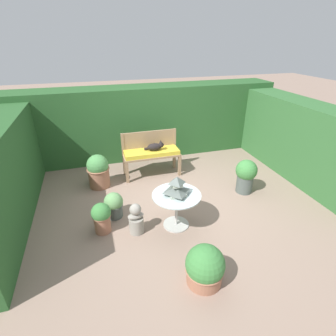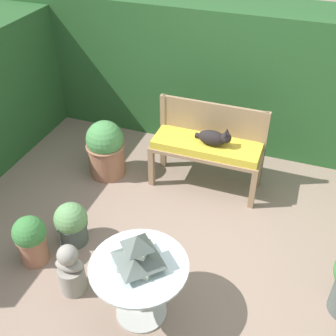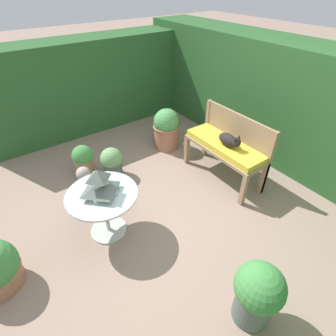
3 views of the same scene
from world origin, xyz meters
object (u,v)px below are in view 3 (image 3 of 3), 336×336
at_px(garden_bench, 224,148).
at_px(potted_plant_bench_left, 257,293).
at_px(potted_plant_table_far, 112,162).
at_px(potted_plant_table_near, 84,160).
at_px(pagoda_birdhouse, 100,184).
at_px(potted_plant_path_edge, 167,129).
at_px(cat, 229,140).
at_px(garden_bust, 86,186).
at_px(patio_table, 103,202).

relative_size(garden_bench, potted_plant_bench_left, 1.78).
bearing_deg(potted_plant_table_far, garden_bench, 53.06).
height_order(potted_plant_table_near, potted_plant_bench_left, potted_plant_bench_left).
bearing_deg(potted_plant_table_far, potted_plant_table_near, -123.09).
xyz_separation_m(garden_bench, potted_plant_bench_left, (1.57, -1.20, -0.12)).
distance_m(pagoda_birdhouse, potted_plant_path_edge, 2.00).
xyz_separation_m(garden_bench, cat, (0.08, -0.02, 0.18)).
distance_m(garden_bust, potted_plant_bench_left, 2.33).
bearing_deg(garden_bust, garden_bench, 62.44).
distance_m(potted_plant_path_edge, potted_plant_bench_left, 2.90).
height_order(pagoda_birdhouse, potted_plant_bench_left, pagoda_birdhouse).
height_order(garden_bench, potted_plant_bench_left, potted_plant_bench_left).
height_order(patio_table, potted_plant_path_edge, potted_plant_path_edge).
bearing_deg(cat, potted_plant_table_near, -126.49).
xyz_separation_m(cat, potted_plant_bench_left, (1.49, -1.17, -0.30)).
xyz_separation_m(garden_bench, potted_plant_table_far, (-0.96, -1.28, -0.26)).
height_order(cat, patio_table, cat).
distance_m(garden_bench, patio_table, 1.80).
xyz_separation_m(cat, garden_bust, (-0.75, -1.76, -0.44)).
xyz_separation_m(potted_plant_table_near, potted_plant_path_edge, (0.04, 1.44, 0.08)).
bearing_deg(garden_bust, patio_table, -8.32).
xyz_separation_m(patio_table, potted_plant_bench_left, (1.60, 0.60, -0.09)).
relative_size(garden_bust, potted_plant_path_edge, 0.75).
xyz_separation_m(garden_bench, potted_plant_table_near, (-1.18, -1.61, -0.22)).
distance_m(patio_table, potted_plant_bench_left, 1.71).
bearing_deg(potted_plant_path_edge, potted_plant_table_near, -91.49).
bearing_deg(patio_table, potted_plant_table_far, 150.90).
height_order(garden_bust, potted_plant_table_far, garden_bust).
bearing_deg(patio_table, potted_plant_bench_left, 20.58).
relative_size(garden_bench, pagoda_birdhouse, 3.64).
bearing_deg(potted_plant_bench_left, potted_plant_table_near, -171.42).
relative_size(cat, potted_plant_path_edge, 0.60).
xyz_separation_m(garden_bench, pagoda_birdhouse, (-0.03, -1.80, 0.22)).
distance_m(patio_table, potted_plant_table_far, 1.09).
distance_m(pagoda_birdhouse, potted_plant_bench_left, 1.74).
bearing_deg(pagoda_birdhouse, cat, 86.56).
height_order(cat, garden_bust, cat).
distance_m(cat, patio_table, 1.79).
bearing_deg(garden_bust, potted_plant_bench_left, 7.75).
bearing_deg(pagoda_birdhouse, garden_bust, 178.51).
xyz_separation_m(garden_bench, garden_bust, (-0.67, -1.78, -0.26)).
bearing_deg(potted_plant_bench_left, garden_bench, 142.78).
xyz_separation_m(cat, potted_plant_table_near, (-1.26, -1.59, -0.40)).
relative_size(potted_plant_path_edge, potted_plant_table_far, 1.53).
relative_size(garden_bust, potted_plant_table_near, 1.02).
bearing_deg(potted_plant_table_near, pagoda_birdhouse, -9.20).
relative_size(pagoda_birdhouse, potted_plant_path_edge, 0.48).
height_order(cat, pagoda_birdhouse, pagoda_birdhouse).
distance_m(patio_table, potted_plant_table_near, 1.18).
xyz_separation_m(cat, potted_plant_table_far, (-1.04, -1.26, -0.44)).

